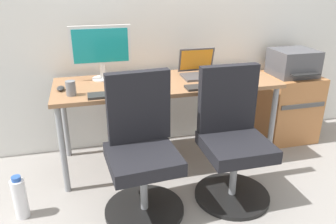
{
  "coord_description": "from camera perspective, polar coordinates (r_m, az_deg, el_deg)",
  "views": [
    {
      "loc": [
        -0.63,
        -2.47,
        1.49
      ],
      "look_at": [
        0.0,
        -0.05,
        0.46
      ],
      "focal_mm": 35.2,
      "sensor_mm": 36.0,
      "label": 1
    }
  ],
  "objects": [
    {
      "name": "open_laptop",
      "position": [
        2.82,
        5.41,
        7.36
      ],
      "size": [
        0.31,
        0.28,
        0.22
      ],
      "color": "#4C4C51",
      "rests_on": "desk"
    },
    {
      "name": "office_chair_left",
      "position": [
        2.18,
        -4.56,
        -7.04
      ],
      "size": [
        0.54,
        0.54,
        0.94
      ],
      "color": "black",
      "rests_on": "ground"
    },
    {
      "name": "keyboard_by_laptop",
      "position": [
        2.52,
        6.87,
        4.39
      ],
      "size": [
        0.34,
        0.12,
        0.02
      ],
      "primitive_type": "cube",
      "color": "#2D2D2D",
      "rests_on": "desk"
    },
    {
      "name": "phone_near_monitor",
      "position": [
        2.93,
        9.73,
        6.7
      ],
      "size": [
        0.07,
        0.14,
        0.01
      ],
      "primitive_type": "cube",
      "color": "black",
      "rests_on": "desk"
    },
    {
      "name": "desk",
      "position": [
        2.68,
        -0.27,
        4.1
      ],
      "size": [
        1.77,
        0.65,
        0.71
      ],
      "color": "#996B47",
      "rests_on": "ground"
    },
    {
      "name": "mouse_by_laptop",
      "position": [
        2.56,
        -18.08,
        3.91
      ],
      "size": [
        0.06,
        0.1,
        0.03
      ],
      "primitive_type": "ellipsoid",
      "color": "#2D2D2D",
      "rests_on": "desk"
    },
    {
      "name": "desktop_monitor",
      "position": [
        2.71,
        -11.54,
        10.66
      ],
      "size": [
        0.48,
        0.18,
        0.43
      ],
      "color": "silver",
      "rests_on": "desk"
    },
    {
      "name": "office_chair_right",
      "position": [
        2.36,
        11.04,
        -5.0
      ],
      "size": [
        0.54,
        0.54,
        0.94
      ],
      "color": "black",
      "rests_on": "ground"
    },
    {
      "name": "mouse_by_monitor",
      "position": [
        2.76,
        -4.44,
        6.24
      ],
      "size": [
        0.06,
        0.1,
        0.03
      ],
      "primitive_type": "ellipsoid",
      "color": "silver",
      "rests_on": "desk"
    },
    {
      "name": "keyboard_by_monitor",
      "position": [
        2.36,
        -9.65,
        3.01
      ],
      "size": [
        0.34,
        0.12,
        0.02
      ],
      "primitive_type": "cube",
      "color": "#2D2D2D",
      "rests_on": "desk"
    },
    {
      "name": "side_cabinet",
      "position": [
        3.42,
        19.87,
        0.88
      ],
      "size": [
        0.49,
        0.47,
        0.64
      ],
      "color": "#B77542",
      "rests_on": "ground"
    },
    {
      "name": "back_wall",
      "position": [
        2.95,
        -2.35,
        18.6
      ],
      "size": [
        4.4,
        0.04,
        2.6
      ],
      "primitive_type": "cube",
      "color": "white",
      "rests_on": "ground"
    },
    {
      "name": "coffee_mug",
      "position": [
        2.51,
        -8.55,
        5.12
      ],
      "size": [
        0.08,
        0.08,
        0.09
      ],
      "primitive_type": "cylinder",
      "color": "orange",
      "rests_on": "desk"
    },
    {
      "name": "printer",
      "position": [
        3.29,
        20.87,
        7.99
      ],
      "size": [
        0.38,
        0.4,
        0.24
      ],
      "color": "#515156",
      "rests_on": "side_cabinet"
    },
    {
      "name": "ground_plane",
      "position": [
        2.95,
        -0.25,
        -8.0
      ],
      "size": [
        5.28,
        5.28,
        0.0
      ],
      "primitive_type": "plane",
      "color": "gray"
    },
    {
      "name": "water_bottle_on_floor",
      "position": [
        2.44,
        -24.26,
        -13.39
      ],
      "size": [
        0.09,
        0.09,
        0.31
      ],
      "color": "white",
      "rests_on": "ground"
    },
    {
      "name": "pen_cup",
      "position": [
        2.42,
        -16.48,
        3.97
      ],
      "size": [
        0.07,
        0.07,
        0.1
      ],
      "primitive_type": "cylinder",
      "color": "slate",
      "rests_on": "desk"
    }
  ]
}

